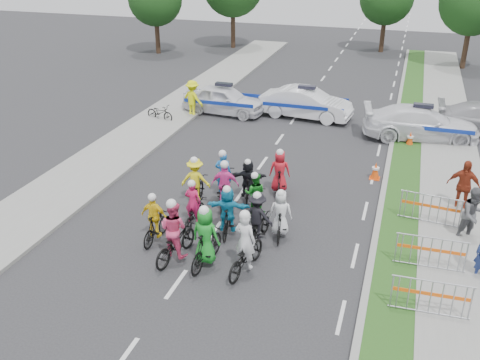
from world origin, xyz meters
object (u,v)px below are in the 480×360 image
(rider_10, at_px, (196,186))
(marshal_hiviz, at_px, (193,99))
(police_car_2, at_px, (421,123))
(barrier_2, at_px, (430,210))
(rider_7, at_px, (281,218))
(spectator_1, at_px, (473,215))
(rider_8, at_px, (255,200))
(rider_9, at_px, (226,191))
(cone_1, at_px, (410,139))
(spectator_2, at_px, (463,186))
(rider_12, at_px, (224,182))
(police_car_1, at_px, (306,103))
(barrier_0, at_px, (430,299))
(rider_3, at_px, (155,223))
(rider_4, at_px, (257,222))
(rider_11, at_px, (248,182))
(parked_bike, at_px, (160,113))
(rider_13, at_px, (280,176))
(rider_5, at_px, (228,214))
(police_car_0, at_px, (224,100))
(cone_0, at_px, (375,171))
(rider_0, at_px, (246,251))
(tree_1, at_px, (474,2))
(rider_6, at_px, (194,211))
(rider_1, at_px, (206,242))
(barrier_1, at_px, (430,254))

(rider_10, bearing_deg, marshal_hiviz, -75.55)
(police_car_2, xyz_separation_m, barrier_2, (0.43, -8.49, -0.21))
(rider_7, height_order, spectator_1, spectator_1)
(rider_8, height_order, spectator_1, spectator_1)
(rider_9, bearing_deg, cone_1, -133.98)
(spectator_2, relative_size, cone_1, 2.73)
(rider_12, bearing_deg, police_car_1, -106.43)
(marshal_hiviz, distance_m, barrier_0, 17.87)
(rider_3, height_order, spectator_2, spectator_2)
(rider_12, bearing_deg, police_car_2, -138.77)
(rider_4, height_order, rider_11, rider_4)
(cone_1, height_order, parked_bike, parked_bike)
(police_car_1, bearing_deg, barrier_2, -141.98)
(rider_13, bearing_deg, rider_5, 64.48)
(rider_4, height_order, barrier_2, rider_4)
(rider_13, bearing_deg, barrier_2, 161.19)
(rider_8, distance_m, rider_10, 2.29)
(rider_8, height_order, police_car_0, rider_8)
(police_car_1, distance_m, cone_0, 7.89)
(police_car_0, distance_m, cone_0, 10.45)
(rider_11, bearing_deg, barrier_2, 169.81)
(rider_0, bearing_deg, rider_9, -51.66)
(rider_8, distance_m, spectator_1, 6.97)
(police_car_1, distance_m, marshal_hiviz, 5.96)
(rider_4, xyz_separation_m, police_car_2, (4.74, 11.27, 0.07))
(rider_12, relative_size, tree_1, 0.29)
(police_car_0, xyz_separation_m, police_car_1, (4.33, 0.61, 0.03))
(rider_4, bearing_deg, rider_6, -0.11)
(rider_10, bearing_deg, rider_12, -140.48)
(rider_1, distance_m, rider_9, 3.48)
(parked_bike, bearing_deg, rider_12, -126.49)
(tree_1, bearing_deg, rider_8, -107.35)
(marshal_hiviz, height_order, parked_bike, marshal_hiviz)
(rider_9, distance_m, spectator_2, 8.26)
(rider_1, bearing_deg, spectator_2, -134.88)
(marshal_hiviz, relative_size, barrier_1, 0.96)
(rider_9, xyz_separation_m, cone_1, (6.00, 8.37, -0.40))
(rider_5, bearing_deg, rider_6, -14.09)
(barrier_2, bearing_deg, spectator_1, -27.48)
(rider_8, bearing_deg, police_car_1, -95.80)
(rider_7, distance_m, cone_0, 6.07)
(rider_9, relative_size, spectator_1, 1.04)
(rider_10, height_order, marshal_hiviz, marshal_hiviz)
(barrier_0, bearing_deg, rider_5, 159.32)
(rider_1, bearing_deg, rider_11, -83.17)
(rider_1, bearing_deg, rider_4, -115.98)
(rider_11, bearing_deg, rider_6, 52.98)
(police_car_0, bearing_deg, barrier_0, -138.69)
(rider_12, relative_size, spectator_2, 1.03)
(rider_3, distance_m, cone_1, 13.30)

